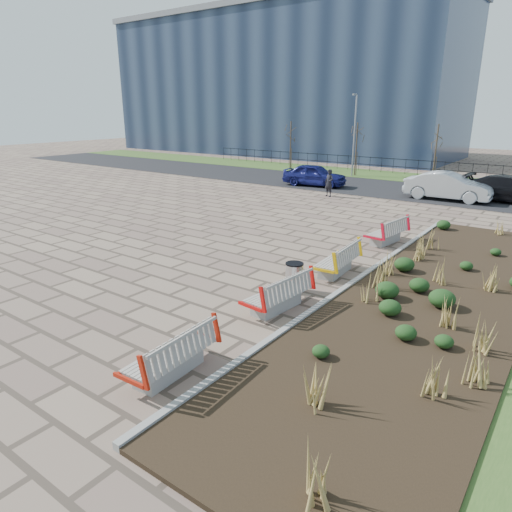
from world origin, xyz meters
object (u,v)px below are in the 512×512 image
Objects in this scene: car_blue at (315,175)px; pedestrian at (329,183)px; bench_a at (168,352)px; litter_bin at (294,277)px; bench_d at (386,231)px; bench_b at (277,292)px; lamp_west at (354,136)px; car_silver at (448,186)px; car_black at (512,189)px; bench_c at (336,259)px.

pedestrian is at bearing -145.87° from car_blue.
bench_a is 1.29× the size of pedestrian.
pedestrian is at bearing 113.79° from litter_bin.
bench_b is at bearing -82.51° from bench_d.
litter_bin is at bearing -69.08° from lamp_west.
car_silver is at bearing 90.40° from litter_bin.
car_black is (2.68, 19.78, 0.25)m from bench_b.
pedestrian is 3.90m from car_blue.
bench_d is (0.00, 7.75, 0.00)m from bench_b.
litter_bin is at bearing -51.57° from pedestrian.
pedestrian is at bearing 118.50° from bench_b.
bench_d reaches higher than litter_bin.
car_blue is at bearing 117.95° from bench_c.
bench_a is at bearing -72.18° from lamp_west.
bench_c reaches higher than litter_bin.
bench_b is 20.43m from car_blue.
pedestrian is (-6.48, 11.99, 0.31)m from bench_c.
bench_a is 2.50× the size of litter_bin.
bench_a is at bearing -82.51° from bench_d.
bench_b is at bearing 179.56° from car_silver.
bench_c is 22.74m from lamp_west.
bench_a is 22.27m from car_silver.
pedestrian reaches higher than bench_c.
car_silver is at bearing 117.03° from car_black.
pedestrian is (-6.19, 14.04, 0.39)m from litter_bin.
bench_b and bench_c have the same top height.
car_black is at bearing 87.96° from bench_b.
car_blue reaches higher than car_black.
pedestrian reaches higher than car_silver.
litter_bin is 19.09m from car_blue.
litter_bin is at bearing 178.68° from car_silver.
bench_b is 18.43m from car_silver.
bench_b is 25.89m from lamp_west.
lamp_west is at bearing 72.80° from car_black.
bench_c is 17.45m from car_blue.
bench_d is at bearing 86.59° from bench_c.
bench_b is 19.96m from car_black.
pedestrian is at bearing 114.98° from bench_c.
pedestrian is at bearing 137.76° from bench_d.
lamp_west reaches higher than bench_b.
bench_a is 23.78m from car_black.
lamp_west is at bearing 120.72° from pedestrian.
bench_d is at bearing 170.73° from car_black.
bench_a and bench_c have the same top height.
car_black is at bearing 80.71° from bench_a.
lamp_west is (-8.71, 22.78, 2.62)m from litter_bin.
pedestrian is 10.15m from car_black.
car_blue is (-2.60, 2.91, -0.06)m from pedestrian.
car_black reaches higher than bench_d.
car_blue is (-9.08, 10.55, 0.25)m from bench_d.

